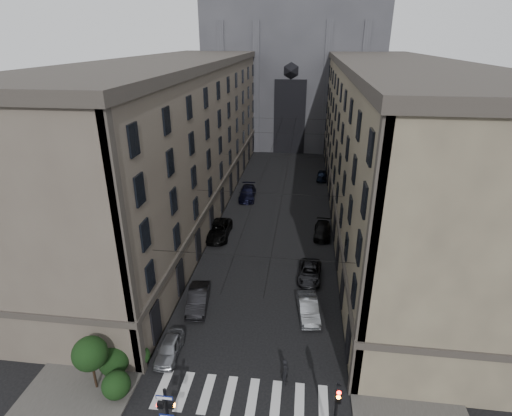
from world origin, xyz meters
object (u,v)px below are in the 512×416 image
at_px(car_left_near, 169,348).
at_px(car_left_midnear, 198,299).
at_px(gothic_tower, 294,55).
at_px(car_left_far, 247,193).
at_px(car_right_near, 308,308).
at_px(pedestrian, 285,372).
at_px(pedestrian_signal_left, 167,412).
at_px(car_right_midfar, 322,231).
at_px(car_left_midfar, 218,230).
at_px(car_right_midnear, 310,272).
at_px(traffic_light_right, 336,411).
at_px(car_right_far, 322,176).

xyz_separation_m(car_left_near, car_left_midnear, (0.59, 5.78, 0.12)).
bearing_deg(gothic_tower, car_left_far, -97.21).
xyz_separation_m(car_left_far, car_right_near, (8.76, -25.16, -0.08)).
bearing_deg(gothic_tower, car_left_near, -94.87).
relative_size(car_right_near, pedestrian, 2.23).
xyz_separation_m(gothic_tower, car_left_far, (-4.56, -36.00, -17.00)).
distance_m(pedestrian_signal_left, car_right_midfar, 28.58).
distance_m(car_left_midnear, car_left_midfar, 13.04).
bearing_deg(car_left_near, car_right_near, 28.35).
xyz_separation_m(car_left_midfar, car_right_near, (10.40, -12.98, -0.09)).
relative_size(car_left_midnear, car_left_far, 0.85).
xyz_separation_m(car_left_midnear, car_left_far, (0.56, 25.18, 0.03)).
distance_m(gothic_tower, car_left_far, 40.07).
bearing_deg(car_right_midnear, car_right_midfar, 83.86).
xyz_separation_m(gothic_tower, traffic_light_right, (5.60, -73.04, -14.51)).
bearing_deg(car_right_midfar, car_right_near, -92.21).
bearing_deg(traffic_light_right, car_right_far, 89.26).
xyz_separation_m(car_left_midfar, car_right_far, (12.40, 21.67, -0.13)).
xyz_separation_m(pedestrian_signal_left, car_right_near, (7.71, 12.30, -1.60)).
bearing_deg(pedestrian_signal_left, car_left_midnear, 97.42).
bearing_deg(car_left_far, car_right_far, 37.71).
bearing_deg(car_right_far, car_right_midfar, -86.42).
relative_size(pedestrian_signal_left, car_left_near, 1.06).
height_order(car_right_far, pedestrian, pedestrian).
xyz_separation_m(car_left_midnear, car_left_midfar, (-1.09, 13.00, 0.04)).
bearing_deg(car_right_midfar, car_right_far, 92.48).
distance_m(car_left_midfar, car_right_near, 16.63).
bearing_deg(pedestrian, car_right_near, -1.78).
distance_m(pedestrian_signal_left, traffic_light_right, 9.18).
xyz_separation_m(gothic_tower, car_left_near, (-5.70, -66.96, -17.15)).
distance_m(car_left_midfar, car_right_far, 24.97).
distance_m(car_right_midnear, car_right_far, 29.12).
bearing_deg(car_left_midfar, car_right_midnear, -36.92).
bearing_deg(car_right_near, car_right_midfar, 76.13).
distance_m(pedestrian_signal_left, car_left_far, 37.50).
bearing_deg(car_right_near, car_right_midnear, 81.09).
relative_size(car_left_far, car_right_midfar, 1.19).
bearing_deg(pedestrian, car_right_far, 4.77).
distance_m(car_right_midnear, car_right_midfar, 9.21).
relative_size(car_left_midnear, car_right_midnear, 1.00).
xyz_separation_m(car_right_near, car_right_midfar, (1.54, 14.69, -0.05)).
distance_m(car_right_near, car_right_midfar, 14.77).
bearing_deg(traffic_light_right, pedestrian_signal_left, -177.36).
bearing_deg(car_right_midnear, gothic_tower, 97.30).
height_order(pedestrian_signal_left, car_left_far, pedestrian_signal_left).
distance_m(traffic_light_right, car_left_midfar, 27.63).
xyz_separation_m(car_left_midfar, car_right_midnear, (10.50, -7.38, -0.17)).
height_order(car_left_far, pedestrian, pedestrian).
relative_size(car_left_midfar, car_right_near, 1.34).
bearing_deg(car_left_midnear, pedestrian_signal_left, -90.02).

